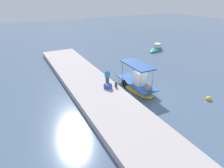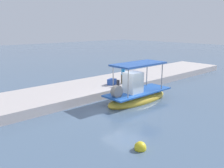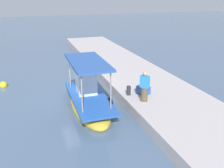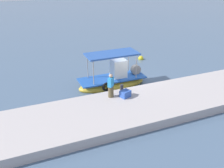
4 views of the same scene
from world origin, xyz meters
name	(u,v)px [view 1 (image 1 of 4)]	position (x,y,z in m)	size (l,w,h in m)	color
ground_plane	(144,94)	(0.00, 0.00, 0.00)	(120.00, 120.00, 0.00)	slate
dock_quay	(105,101)	(0.00, -4.35, 0.30)	(36.00, 4.79, 0.60)	#B9AFAC
main_fishing_boat	(136,84)	(-1.33, -0.09, 0.51)	(5.51, 2.01, 3.09)	gold
fisherman_near_bollard	(107,77)	(-2.68, -2.83, 1.36)	(0.53, 0.53, 1.68)	brown
mooring_bollard	(116,85)	(-1.65, -2.37, 0.87)	(0.24, 0.24, 0.53)	#2D2D33
cargo_crate	(108,86)	(-1.78, -3.22, 0.83)	(0.67, 0.53, 0.46)	#3157B5
marker_buoy	(208,99)	(3.82, 4.70, 0.11)	(0.53, 0.53, 0.53)	yellow
moored_boat_near	(156,49)	(-12.36, 11.44, 0.20)	(3.54, 4.55, 1.35)	#248B73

